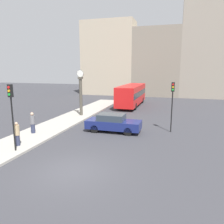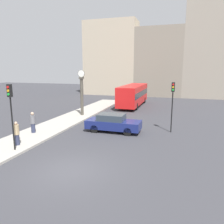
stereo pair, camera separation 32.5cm
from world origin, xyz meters
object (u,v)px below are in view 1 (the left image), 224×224
object	(u,v)px
traffic_light_far	(172,97)
street_clock	(81,93)
sedan_car	(113,123)
bus_distant	(132,94)
pedestrian_tan_coat	(17,134)
pedestrian_grey_jacket	(33,123)
traffic_light_near	(11,104)

from	to	relation	value
traffic_light_far	street_clock	bearing A→B (deg)	160.18
sedan_car	traffic_light_far	size ratio (longest dim) A/B	1.10
sedan_car	bus_distant	xyz separation A→B (m)	(-1.16, 13.31, 0.91)
bus_distant	pedestrian_tan_coat	bearing A→B (deg)	-101.61
bus_distant	pedestrian_grey_jacket	bearing A→B (deg)	-106.36
traffic_light_near	street_clock	distance (m)	11.04
traffic_light_far	pedestrian_tan_coat	world-z (taller)	traffic_light_far
traffic_light_far	pedestrian_tan_coat	xyz separation A→B (m)	(-9.64, -6.72, -1.98)
sedan_car	bus_distant	distance (m)	13.39
traffic_light_near	pedestrian_grey_jacket	world-z (taller)	traffic_light_near
pedestrian_tan_coat	pedestrian_grey_jacket	bearing A→B (deg)	106.72
traffic_light_far	pedestrian_grey_jacket	distance (m)	11.36
sedan_car	pedestrian_grey_jacket	distance (m)	6.43
traffic_light_far	traffic_light_near	bearing A→B (deg)	-140.64
street_clock	pedestrian_grey_jacket	bearing A→B (deg)	-96.14
street_clock	pedestrian_tan_coat	bearing A→B (deg)	-89.79
traffic_light_near	sedan_car	bearing A→B (deg)	54.03
sedan_car	traffic_light_near	xyz separation A→B (m)	(-4.54, -6.25, 2.33)
traffic_light_far	street_clock	distance (m)	10.30
pedestrian_grey_jacket	bus_distant	bearing A→B (deg)	73.64
bus_distant	traffic_light_near	bearing A→B (deg)	-99.81
sedan_car	bus_distant	world-z (taller)	bus_distant
sedan_car	traffic_light_near	bearing A→B (deg)	-125.97
sedan_car	street_clock	bearing A→B (deg)	136.67
sedan_car	traffic_light_near	size ratio (longest dim) A/B	1.10
pedestrian_tan_coat	traffic_light_far	bearing A→B (deg)	34.88
street_clock	bus_distant	bearing A→B (deg)	65.52
bus_distant	sedan_car	bearing A→B (deg)	-85.04
pedestrian_grey_jacket	traffic_light_far	bearing A→B (deg)	20.61
traffic_light_far	pedestrian_grey_jacket	xyz separation A→B (m)	(-10.48, -3.94, -1.95)
traffic_light_far	pedestrian_tan_coat	distance (m)	11.92
traffic_light_far	pedestrian_grey_jacket	size ratio (longest dim) A/B	2.47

